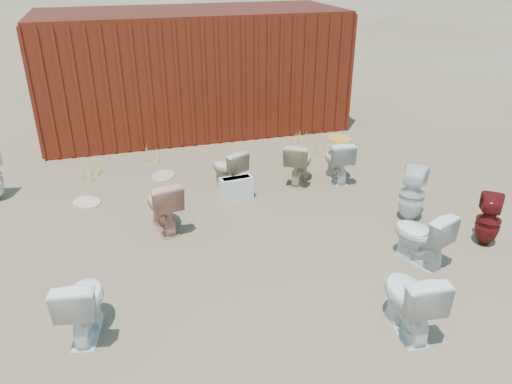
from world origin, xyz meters
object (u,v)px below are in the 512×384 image
object	(u,v)px
toilet_front_a	(82,303)
toilet_back_beige_right	(299,162)
toilet_back_e	(412,194)
loose_tank	(236,188)
toilet_front_maroon	(489,221)
toilet_back_beige_left	(228,169)
toilet_front_e	(421,236)
toilet_front_pink	(163,204)
toilet_front_c	(410,299)
toilet_back_yellowlid	(337,160)
shipping_container	(193,71)

from	to	relation	value
toilet_front_a	toilet_back_beige_right	distance (m)	4.33
toilet_back_e	toilet_front_a	bearing A→B (deg)	56.83
toilet_back_beige_right	loose_tank	distance (m)	1.18
toilet_front_maroon	toilet_back_beige_left	xyz separation A→B (m)	(-2.80, 2.60, -0.01)
toilet_front_e	loose_tank	distance (m)	2.87
toilet_front_pink	toilet_front_c	distance (m)	3.43
toilet_back_e	toilet_front_maroon	bearing A→B (deg)	166.53
toilet_front_a	toilet_back_yellowlid	size ratio (longest dim) A/B	1.02
toilet_front_e	toilet_back_e	xyz separation A→B (m)	(0.49, 0.98, 0.03)
toilet_front_a	toilet_back_yellowlid	distance (m)	4.77
toilet_front_maroon	toilet_front_e	world-z (taller)	toilet_front_e
toilet_back_yellowlid	toilet_back_e	size ratio (longest dim) A/B	0.90
toilet_front_maroon	shipping_container	bearing A→B (deg)	-26.04
shipping_container	toilet_front_a	size ratio (longest dim) A/B	8.27
toilet_front_pink	toilet_front_c	size ratio (longest dim) A/B	0.97
toilet_back_beige_left	toilet_back_yellowlid	xyz separation A→B (m)	(1.79, -0.21, 0.02)
toilet_front_maroon	toilet_front_e	distance (m)	1.08
toilet_back_yellowlid	loose_tank	distance (m)	1.78
toilet_front_maroon	toilet_back_e	world-z (taller)	toilet_back_e
toilet_back_yellowlid	toilet_back_beige_right	bearing A→B (deg)	-2.41
shipping_container	loose_tank	world-z (taller)	shipping_container
toilet_front_a	toilet_front_pink	size ratio (longest dim) A/B	0.98
toilet_back_beige_left	loose_tank	bearing A→B (deg)	69.99
shipping_container	loose_tank	size ratio (longest dim) A/B	12.00
toilet_front_pink	toilet_back_yellowlid	world-z (taller)	toilet_front_pink
loose_tank	toilet_front_a	bearing A→B (deg)	-136.27
toilet_front_pink	loose_tank	xyz separation A→B (m)	(1.18, 0.61, -0.20)
toilet_front_a	toilet_front_c	bearing A→B (deg)	174.77
toilet_front_a	toilet_front_maroon	size ratio (longest dim) A/B	1.06
shipping_container	toilet_front_e	bearing A→B (deg)	-74.41
toilet_front_pink	toilet_back_e	xyz separation A→B (m)	(3.36, -0.72, 0.03)
shipping_container	toilet_back_e	world-z (taller)	shipping_container
shipping_container	loose_tank	bearing A→B (deg)	-90.49
toilet_front_pink	toilet_back_yellowlid	xyz separation A→B (m)	(2.94, 0.81, -0.01)
toilet_front_c	toilet_back_beige_left	bearing A→B (deg)	-71.17
toilet_front_a	toilet_back_beige_right	xyz separation A→B (m)	(3.31, 2.79, -0.01)
toilet_front_c	loose_tank	bearing A→B (deg)	-70.05
shipping_container	toilet_back_beige_right	bearing A→B (deg)	-71.80
toilet_front_maroon	toilet_back_yellowlid	world-z (taller)	toilet_back_yellowlid
toilet_front_pink	toilet_back_beige_left	xyz separation A→B (m)	(1.15, 1.02, -0.04)
toilet_back_e	loose_tank	bearing A→B (deg)	10.61
loose_tank	shipping_container	bearing A→B (deg)	84.52
toilet_front_c	toilet_back_yellowlid	distance (m)	3.65
toilet_front_maroon	loose_tank	xyz separation A→B (m)	(-2.77, 2.19, -0.17)
toilet_front_c	toilet_front_e	distance (m)	1.31
shipping_container	toilet_front_pink	distance (m)	4.50
toilet_front_maroon	toilet_front_e	bearing A→B (deg)	45.32
toilet_back_beige_left	toilet_back_yellowlid	bearing A→B (deg)	149.11
toilet_front_a	toilet_back_e	bearing A→B (deg)	-154.80
toilet_front_pink	loose_tank	world-z (taller)	toilet_front_pink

